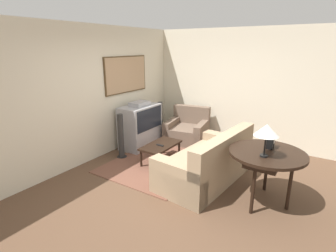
{
  "coord_description": "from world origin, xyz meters",
  "views": [
    {
      "loc": [
        -3.49,
        -1.99,
        2.28
      ],
      "look_at": [
        0.72,
        0.74,
        0.75
      ],
      "focal_mm": 28.0,
      "sensor_mm": 36.0,
      "label": 1
    }
  ],
  "objects": [
    {
      "name": "remote",
      "position": [
        0.51,
        0.79,
        0.4
      ],
      "size": [
        0.05,
        0.16,
        0.02
      ],
      "color": "black",
      "rests_on": "coffee_table"
    },
    {
      "name": "tv",
      "position": [
        1.04,
        1.72,
        0.51
      ],
      "size": [
        0.98,
        0.57,
        1.08
      ],
      "color": "#9E9EA3",
      "rests_on": "ground_plane"
    },
    {
      "name": "ground_plane",
      "position": [
        0.0,
        0.0,
        0.0
      ],
      "size": [
        12.0,
        12.0,
        0.0
      ],
      "primitive_type": "plane",
      "color": "brown"
    },
    {
      "name": "speaker_tower_right",
      "position": [
        1.76,
        1.66,
        0.45
      ],
      "size": [
        0.21,
        0.21,
        0.95
      ],
      "color": "black",
      "rests_on": "ground_plane"
    },
    {
      "name": "coffee_table",
      "position": [
        0.58,
        0.82,
        0.34
      ],
      "size": [
        0.9,
        0.48,
        0.39
      ],
      "color": "black",
      "rests_on": "ground_plane"
    },
    {
      "name": "couch",
      "position": [
        0.39,
        -0.3,
        0.32
      ],
      "size": [
        1.95,
        1.12,
        0.91
      ],
      "rotation": [
        0.0,
        0.0,
        3.05
      ],
      "color": "#9E8466",
      "rests_on": "ground_plane"
    },
    {
      "name": "table_lamp",
      "position": [
        0.04,
        -1.28,
        1.2
      ],
      "size": [
        0.33,
        0.33,
        0.46
      ],
      "color": "black",
      "rests_on": "console_table"
    },
    {
      "name": "armchair",
      "position": [
        1.97,
        0.98,
        0.27
      ],
      "size": [
        1.07,
        1.08,
        0.83
      ],
      "rotation": [
        0.0,
        0.0,
        -1.39
      ],
      "color": "brown",
      "rests_on": "ground_plane"
    },
    {
      "name": "console_table",
      "position": [
        0.23,
        -1.29,
        0.75
      ],
      "size": [
        1.09,
        1.09,
        0.82
      ],
      "color": "black",
      "rests_on": "ground_plane"
    },
    {
      "name": "wall_right",
      "position": [
        2.63,
        0.0,
        1.35
      ],
      "size": [
        0.06,
        12.0,
        2.7
      ],
      "color": "beige",
      "rests_on": "ground_plane"
    },
    {
      "name": "speaker_tower_left",
      "position": [
        0.32,
        1.66,
        0.45
      ],
      "size": [
        0.21,
        0.21,
        0.95
      ],
      "color": "black",
      "rests_on": "ground_plane"
    },
    {
      "name": "area_rug",
      "position": [
        0.67,
        0.82,
        0.01
      ],
      "size": [
        2.46,
        1.76,
        0.01
      ],
      "color": "brown",
      "rests_on": "ground_plane"
    },
    {
      "name": "wall_back",
      "position": [
        0.02,
        2.13,
        1.36
      ],
      "size": [
        12.0,
        0.1,
        2.7
      ],
      "color": "beige",
      "rests_on": "ground_plane"
    },
    {
      "name": "mantel_clock",
      "position": [
        0.41,
        -1.28,
        0.91
      ],
      "size": [
        0.16,
        0.1,
        0.19
      ],
      "color": "black",
      "rests_on": "console_table"
    }
  ]
}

